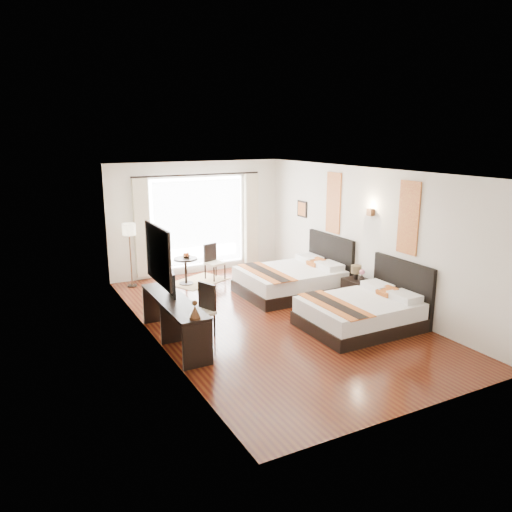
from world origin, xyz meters
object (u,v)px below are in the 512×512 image
bed_far (293,279)px  vase (362,280)px  nightstand (358,292)px  side_table (186,271)px  floor_lamp (129,234)px  fruit_bowl (186,257)px  desk_chair (200,321)px  bed_near (363,311)px  window_chair (214,269)px  console_desk (174,321)px  table_lamp (356,271)px  television (168,282)px

bed_far → vase: bearing=-62.8°
nightstand → side_table: size_ratio=0.90×
floor_lamp → fruit_bowl: floor_lamp is taller
desk_chair → bed_near: bearing=139.2°
desk_chair → window_chair: (1.61, 3.17, -0.02)m
bed_near → floor_lamp: 5.53m
vase → fruit_bowl: bearing=128.9°
fruit_bowl → bed_near: bearing=-64.9°
nightstand → vase: vase is taller
vase → console_desk: 3.94m
vase → console_desk: console_desk is taller
bed_far → desk_chair: size_ratio=2.34×
table_lamp → floor_lamp: bearing=137.8°
console_desk → television: bearing=86.8°
console_desk → television: television is taller
table_lamp → fruit_bowl: bearing=130.3°
bed_near → floor_lamp: (-3.12, 4.47, 0.95)m
vase → console_desk: size_ratio=0.06×
side_table → bed_near: bearing=-64.3°
nightstand → table_lamp: 0.46m
vase → side_table: bearing=129.5°
fruit_bowl → window_chair: bearing=4.3°
table_lamp → console_desk: 3.95m
bed_near → fruit_bowl: (-1.91, 4.07, 0.36)m
desk_chair → side_table: size_ratio=1.47×
nightstand → bed_far: bearing=119.9°
nightstand → window_chair: 3.64m
table_lamp → desk_chair: (-3.45, -0.09, -0.45)m
desk_chair → console_desk: bearing=-19.1°
table_lamp → desk_chair: 3.48m
floor_lamp → window_chair: 2.19m
nightstand → table_lamp: (-0.03, 0.05, 0.46)m
floor_lamp → side_table: bearing=-20.0°
console_desk → desk_chair: bearing=2.7°
desk_chair → fruit_bowl: 3.26m
bed_far → nightstand: bearing=-60.1°
console_desk → side_table: bearing=66.8°
bed_near → desk_chair: (-2.80, 0.96, -0.02)m
vase → side_table: size_ratio=0.22×
console_desk → bed_far: bearing=23.0°
fruit_bowl → window_chair: 0.83m
console_desk → desk_chair: (0.47, 0.02, -0.09)m
floor_lamp → window_chair: floor_lamp is taller
table_lamp → television: bearing=176.4°
fruit_bowl → window_chair: size_ratio=0.23×
nightstand → console_desk: 3.96m
console_desk → table_lamp: bearing=1.6°
vase → floor_lamp: size_ratio=0.09×
bed_near → console_desk: bed_near is taller
television → side_table: size_ratio=1.18×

